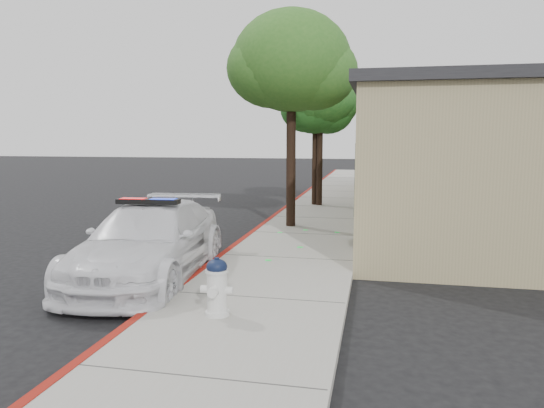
{
  "coord_description": "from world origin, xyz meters",
  "views": [
    {
      "loc": [
        3.64,
        -11.23,
        2.9
      ],
      "look_at": [
        1.02,
        1.27,
        1.22
      ],
      "focal_mm": 33.2,
      "sensor_mm": 36.0,
      "label": 1
    }
  ],
  "objects_px": {
    "police_car": "(150,241)",
    "street_tree_near": "(292,66)",
    "fire_hydrant": "(217,286)",
    "clapboard_building": "(459,159)",
    "street_tree_far": "(316,108)",
    "street_tree_mid": "(320,100)"
  },
  "relations": [
    {
      "from": "police_car",
      "to": "street_tree_near",
      "type": "distance_m",
      "value": 7.61
    },
    {
      "from": "fire_hydrant",
      "to": "street_tree_near",
      "type": "relative_size",
      "value": 0.14
    },
    {
      "from": "clapboard_building",
      "to": "police_car",
      "type": "relative_size",
      "value": 3.78
    },
    {
      "from": "clapboard_building",
      "to": "street_tree_far",
      "type": "bearing_deg",
      "value": 174.92
    },
    {
      "from": "clapboard_building",
      "to": "fire_hydrant",
      "type": "bearing_deg",
      "value": -112.74
    },
    {
      "from": "clapboard_building",
      "to": "police_car",
      "type": "distance_m",
      "value": 13.26
    },
    {
      "from": "street_tree_near",
      "to": "fire_hydrant",
      "type": "bearing_deg",
      "value": -88.34
    },
    {
      "from": "police_car",
      "to": "street_tree_near",
      "type": "height_order",
      "value": "street_tree_near"
    },
    {
      "from": "street_tree_near",
      "to": "street_tree_far",
      "type": "distance_m",
      "value": 5.37
    },
    {
      "from": "clapboard_building",
      "to": "fire_hydrant",
      "type": "height_order",
      "value": "clapboard_building"
    },
    {
      "from": "fire_hydrant",
      "to": "clapboard_building",
      "type": "bearing_deg",
      "value": 66.84
    },
    {
      "from": "fire_hydrant",
      "to": "police_car",
      "type": "bearing_deg",
      "value": 133.96
    },
    {
      "from": "fire_hydrant",
      "to": "street_tree_far",
      "type": "height_order",
      "value": "street_tree_far"
    },
    {
      "from": "street_tree_mid",
      "to": "street_tree_near",
      "type": "bearing_deg",
      "value": -93.37
    },
    {
      "from": "clapboard_building",
      "to": "street_tree_far",
      "type": "height_order",
      "value": "street_tree_far"
    },
    {
      "from": "street_tree_mid",
      "to": "street_tree_far",
      "type": "distance_m",
      "value": 0.35
    },
    {
      "from": "police_car",
      "to": "street_tree_mid",
      "type": "bearing_deg",
      "value": 73.76
    },
    {
      "from": "fire_hydrant",
      "to": "street_tree_mid",
      "type": "distance_m",
      "value": 13.94
    },
    {
      "from": "fire_hydrant",
      "to": "street_tree_mid",
      "type": "relative_size",
      "value": 0.16
    },
    {
      "from": "street_tree_near",
      "to": "street_tree_mid",
      "type": "distance_m",
      "value": 5.26
    },
    {
      "from": "clapboard_building",
      "to": "street_tree_near",
      "type": "height_order",
      "value": "street_tree_near"
    },
    {
      "from": "police_car",
      "to": "street_tree_mid",
      "type": "height_order",
      "value": "street_tree_mid"
    }
  ]
}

